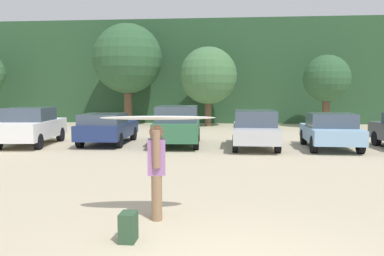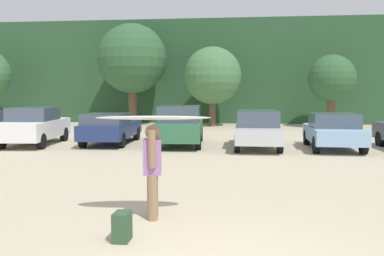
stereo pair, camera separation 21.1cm
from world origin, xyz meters
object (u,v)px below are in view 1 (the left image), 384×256
parked_car_forest_green (178,125)px  parked_car_sky_blue (330,130)px  parked_car_navy (107,128)px  person_adult (157,166)px  parked_car_white (31,126)px  backpack_dropped (128,227)px  parked_car_silver (255,128)px  surfboard_white (158,118)px

parked_car_forest_green → parked_car_sky_blue: 6.23m
parked_car_navy → person_adult: size_ratio=2.60×
parked_car_white → backpack_dropped: size_ratio=9.93×
parked_car_white → parked_car_sky_blue: 12.45m
parked_car_white → parked_car_silver: parked_car_white is taller
backpack_dropped → parked_car_forest_green: bearing=94.0°
person_adult → parked_car_navy: bearing=-78.3°
parked_car_forest_green → person_adult: bearing=-178.5°
parked_car_navy → backpack_dropped: bearing=-163.6°
parked_car_silver → surfboard_white: 10.31m
parked_car_sky_blue → parked_car_silver: bearing=89.5°
parked_car_navy → surfboard_white: bearing=-160.5°
parked_car_white → person_adult: bearing=-149.3°
parked_car_silver → surfboard_white: size_ratio=2.13×
surfboard_white → parked_car_sky_blue: bearing=-125.0°
parked_car_forest_green → parked_car_silver: 3.27m
parked_car_silver → parked_car_forest_green: bearing=82.5°
parked_car_silver → parked_car_navy: bearing=85.3°
person_adult → surfboard_white: bearing=125.9°
parked_car_silver → backpack_dropped: size_ratio=10.05×
parked_car_white → person_adult: (7.27, -9.88, 0.14)m
parked_car_navy → parked_car_sky_blue: size_ratio=1.10×
parked_car_navy → backpack_dropped: parked_car_navy is taller
parked_car_navy → surfboard_white: (4.16, -10.57, 1.11)m
parked_car_white → parked_car_forest_green: (6.24, 0.55, 0.05)m
person_adult → parked_car_silver: bearing=-112.1°
parked_car_forest_green → parked_car_sky_blue: size_ratio=1.13×
parked_car_silver → backpack_dropped: (-2.42, -11.25, -0.57)m
parked_car_white → backpack_dropped: (7.06, -11.14, -0.60)m
backpack_dropped → parked_car_white: bearing=122.4°
parked_car_white → parked_car_forest_green: bearing=-90.6°
parked_car_navy → surfboard_white: surfboard_white is taller
surfboard_white → backpack_dropped: (-0.25, -1.22, -1.60)m
person_adult → backpack_dropped: person_adult is taller
parked_car_navy → person_adult: bearing=-160.6°
person_adult → parked_car_forest_green: bearing=-94.0°
parked_car_white → surfboard_white: 12.36m
parked_car_silver → person_adult: bearing=167.8°
parked_car_white → parked_car_silver: 9.48m
parked_car_silver → parked_car_white: bearing=90.9°
parked_car_forest_green → parked_car_sky_blue: (6.21, -0.51, -0.13)m
parked_car_sky_blue → backpack_dropped: (-5.39, -11.18, -0.52)m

